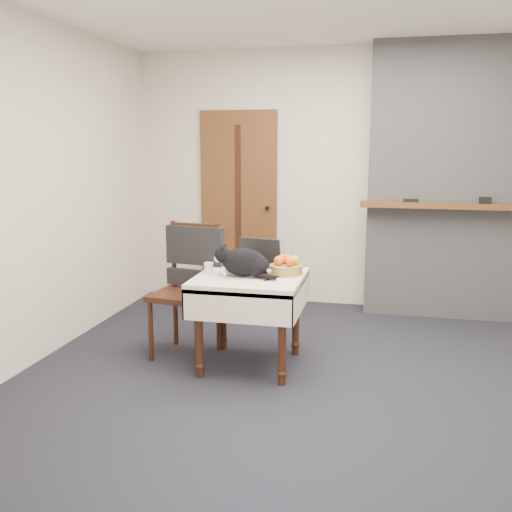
{
  "coord_description": "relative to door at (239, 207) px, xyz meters",
  "views": [
    {
      "loc": [
        0.34,
        -3.87,
        1.65
      ],
      "look_at": [
        -0.57,
        0.07,
        0.86
      ],
      "focal_mm": 40.0,
      "sensor_mm": 36.0,
      "label": 1
    }
  ],
  "objects": [
    {
      "name": "pill_bottle",
      "position": [
        0.74,
        -1.95,
        -0.26
      ],
      "size": [
        0.03,
        0.03,
        0.07
      ],
      "color": "#964B12",
      "rests_on": "side_table"
    },
    {
      "name": "chair",
      "position": [
        0.04,
        -1.66,
        -0.33
      ],
      "size": [
        0.53,
        0.52,
        1.05
      ],
      "rotation": [
        0.0,
        0.0,
        -0.13
      ],
      "color": "#311B0D",
      "rests_on": "ground"
    },
    {
      "name": "room_shell",
      "position": [
        1.2,
        -1.51,
        0.76
      ],
      "size": [
        4.52,
        4.01,
        2.61
      ],
      "color": "beige",
      "rests_on": "ground"
    },
    {
      "name": "side_table",
      "position": [
        0.57,
        -1.86,
        -0.41
      ],
      "size": [
        0.78,
        0.78,
        0.7
      ],
      "color": "#311B0D",
      "rests_on": "ground"
    },
    {
      "name": "desk_clutter",
      "position": [
        0.79,
        -1.85,
        -0.3
      ],
      "size": [
        0.12,
        0.12,
        0.01
      ],
      "primitive_type": "cube",
      "rotation": [
        0.0,
        0.0,
        0.78
      ],
      "color": "black",
      "rests_on": "side_table"
    },
    {
      "name": "chimney",
      "position": [
        2.1,
        -0.13,
        0.3
      ],
      "size": [
        1.62,
        0.48,
        2.6
      ],
      "color": "gray",
      "rests_on": "ground"
    },
    {
      "name": "cat",
      "position": [
        0.55,
        -1.89,
        -0.2
      ],
      "size": [
        0.49,
        0.21,
        0.24
      ],
      "rotation": [
        0.0,
        0.0,
        -0.01
      ],
      "color": "black",
      "rests_on": "side_table"
    },
    {
      "name": "cream_jar",
      "position": [
        0.25,
        -1.85,
        -0.26
      ],
      "size": [
        0.07,
        0.07,
        0.08
      ],
      "primitive_type": "cylinder",
      "color": "silver",
      "rests_on": "side_table"
    },
    {
      "name": "door",
      "position": [
        0.0,
        0.0,
        0.0
      ],
      "size": [
        0.82,
        0.1,
        2.0
      ],
      "color": "brown",
      "rests_on": "ground"
    },
    {
      "name": "ground",
      "position": [
        1.2,
        -1.97,
        -1.0
      ],
      "size": [
        4.5,
        4.5,
        0.0
      ],
      "primitive_type": "plane",
      "color": "black",
      "rests_on": "ground"
    },
    {
      "name": "fruit_basket",
      "position": [
        0.82,
        -1.74,
        -0.24
      ],
      "size": [
        0.25,
        0.25,
        0.14
      ],
      "color": "#A68A43",
      "rests_on": "side_table"
    },
    {
      "name": "laptop",
      "position": [
        0.59,
        -1.73,
        -0.24
      ],
      "size": [
        0.39,
        0.35,
        0.25
      ],
      "rotation": [
        0.0,
        0.0,
        -0.19
      ],
      "color": "#B7B7BC",
      "rests_on": "side_table"
    }
  ]
}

